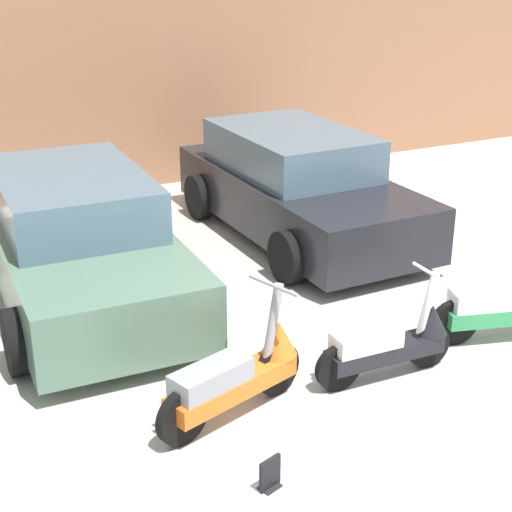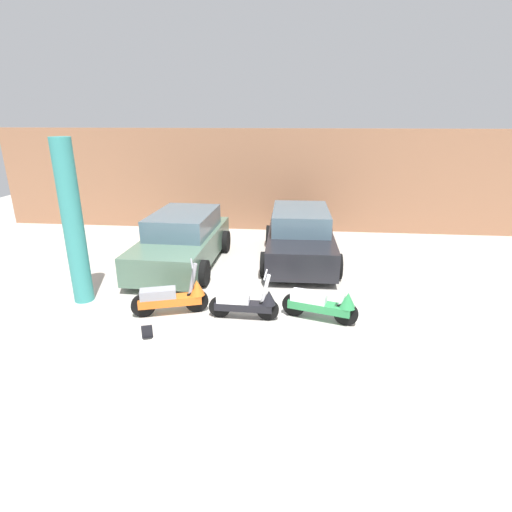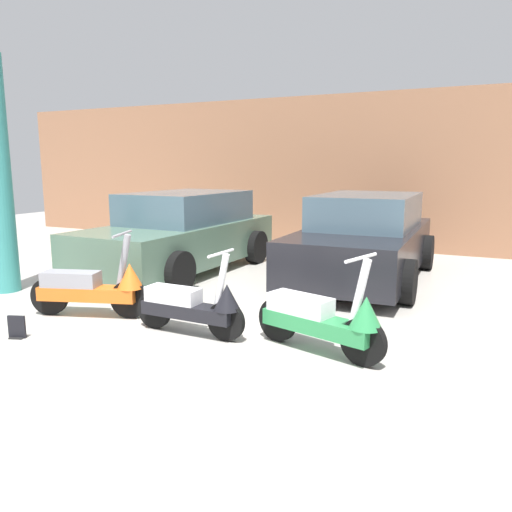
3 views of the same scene
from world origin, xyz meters
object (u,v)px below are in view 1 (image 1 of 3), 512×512
car_rear_center (297,186)px  placard_near_left_scooter (270,475)px  scooter_front_center (512,305)px  scooter_front_left (238,374)px  scooter_front_right (391,342)px  car_rear_left (78,242)px

car_rear_center → placard_near_left_scooter: (-2.81, -4.66, -0.57)m
scooter_front_center → car_rear_center: bearing=113.2°
scooter_front_left → placard_near_left_scooter: scooter_front_left is taller
scooter_front_center → car_rear_center: (-0.45, 3.65, 0.30)m
scooter_front_right → car_rear_center: (1.07, 3.71, 0.33)m
scooter_front_right → scooter_front_center: size_ratio=0.95×
car_rear_center → scooter_front_right: bearing=-17.1°
car_rear_left → car_rear_center: same height
scooter_front_center → scooter_front_left: bearing=-163.7°
scooter_front_left → scooter_front_center: scooter_front_left is taller
scooter_front_right → scooter_front_center: bearing=4.0°
scooter_front_left → car_rear_center: bearing=36.8°
car_rear_left → scooter_front_right: bearing=37.3°
scooter_front_center → car_rear_left: size_ratio=0.35×
scooter_front_left → car_rear_center: (2.60, 3.65, 0.30)m
scooter_front_left → scooter_front_center: 3.05m
scooter_front_left → scooter_front_right: scooter_front_left is taller
scooter_front_center → placard_near_left_scooter: (-3.26, -1.01, -0.27)m
car_rear_left → placard_near_left_scooter: (0.39, -3.91, -0.57)m
car_rear_center → car_rear_left: bearing=-77.9°
scooter_front_right → scooter_front_center: (1.52, 0.07, 0.03)m
scooter_front_right → car_rear_left: (-2.13, 2.97, 0.33)m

